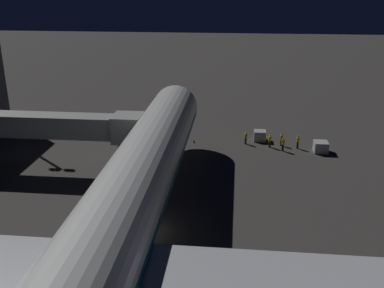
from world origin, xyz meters
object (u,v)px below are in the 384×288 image
ground_crew_under_port_wing (282,139)px  traffic_cone_nose_port (194,141)px  jet_bridge (51,126)px  baggage_container_near_belt (321,147)px  ground_crew_by_belt_loader (298,141)px  traffic_cone_nose_starboard (162,139)px  airliner_at_gate (103,249)px  ground_crew_by_tug (270,140)px  ground_crew_near_nose_gear (246,137)px  baggage_container_far_row (260,136)px  ground_crew_marshaller_fwd (283,144)px

ground_crew_under_port_wing → traffic_cone_nose_port: bearing=-0.1°
jet_bridge → baggage_container_near_belt: jet_bridge is taller
ground_crew_by_belt_loader → traffic_cone_nose_starboard: 18.46m
airliner_at_gate → ground_crew_by_tug: airliner_at_gate is taller
ground_crew_near_nose_gear → ground_crew_under_port_wing: 4.82m
ground_crew_near_nose_gear → traffic_cone_nose_port: (7.14, 0.19, -0.71)m
jet_bridge → ground_crew_near_nose_gear: 25.57m
ground_crew_by_belt_loader → traffic_cone_nose_port: ground_crew_by_belt_loader is taller
airliner_at_gate → ground_crew_near_nose_gear: (-9.34, -34.69, -4.52)m
ground_crew_by_tug → traffic_cone_nose_port: (10.36, -0.76, -0.72)m
jet_bridge → traffic_cone_nose_port: size_ratio=44.64×
airliner_at_gate → ground_crew_by_belt_loader: (-16.23, -33.59, -4.50)m
ground_crew_near_nose_gear → traffic_cone_nose_starboard: ground_crew_near_nose_gear is taller
baggage_container_far_row → traffic_cone_nose_starboard: bearing=7.5°
jet_bridge → airliner_at_gate: bearing=119.3°
ground_crew_under_port_wing → ground_crew_by_tug: 1.76m
airliner_at_gate → baggage_container_far_row: 38.32m
airliner_at_gate → ground_crew_by_tug: bearing=-110.4°
baggage_container_near_belt → ground_crew_marshaller_fwd: size_ratio=0.99×
ground_crew_marshaller_fwd → jet_bridge: bearing=18.9°
airliner_at_gate → ground_crew_under_port_wing: airliner_at_gate is taller
airliner_at_gate → ground_crew_by_belt_loader: airliner_at_gate is taller
jet_bridge → ground_crew_under_port_wing: size_ratio=13.62×
baggage_container_near_belt → ground_crew_near_nose_gear: ground_crew_near_nose_gear is taller
jet_bridge → ground_crew_under_port_wing: 29.80m
ground_crew_by_tug → airliner_at_gate: bearing=69.6°
airliner_at_gate → baggage_container_near_belt: (-19.08, -32.64, -4.80)m
baggage_container_far_row → traffic_cone_nose_port: baggage_container_far_row is taller
ground_crew_under_port_wing → ground_crew_marshaller_fwd: bearing=90.6°
ground_crew_marshaller_fwd → traffic_cone_nose_port: (11.98, -2.01, -0.76)m
jet_bridge → ground_crew_by_belt_loader: size_ratio=13.38×
jet_bridge → traffic_cone_nose_port: (-15.23, -11.31, -5.33)m
airliner_at_gate → ground_crew_under_port_wing: 37.55m
baggage_container_far_row → ground_crew_under_port_wing: ground_crew_under_port_wing is taller
baggage_container_near_belt → ground_crew_under_port_wing: bearing=-20.6°
airliner_at_gate → baggage_container_far_row: (-11.33, -36.29, -4.79)m
baggage_container_far_row → ground_crew_under_port_wing: (-2.83, 1.80, 0.28)m
ground_crew_marshaller_fwd → ground_crew_under_port_wing: size_ratio=1.04×
ground_crew_by_belt_loader → ground_crew_marshaller_fwd: (2.05, 1.10, 0.03)m
ground_crew_by_tug → jet_bridge: bearing=22.4°
jet_bridge → baggage_container_near_belt: (-32.10, -9.45, -4.90)m
airliner_at_gate → traffic_cone_nose_starboard: bearing=-86.4°
ground_crew_by_tug → ground_crew_by_belt_loader: bearing=177.6°
ground_crew_near_nose_gear → traffic_cone_nose_starboard: size_ratio=3.26×
ground_crew_marshaller_fwd → traffic_cone_nose_port: ground_crew_marshaller_fwd is taller
baggage_container_near_belt → ground_crew_marshaller_fwd: 4.91m
baggage_container_far_row → ground_crew_marshaller_fwd: 4.76m
baggage_container_near_belt → ground_crew_marshaller_fwd: (4.90, 0.15, 0.33)m
baggage_container_near_belt → baggage_container_far_row: baggage_container_far_row is taller
ground_crew_by_belt_loader → ground_crew_under_port_wing: (2.07, -0.89, -0.02)m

